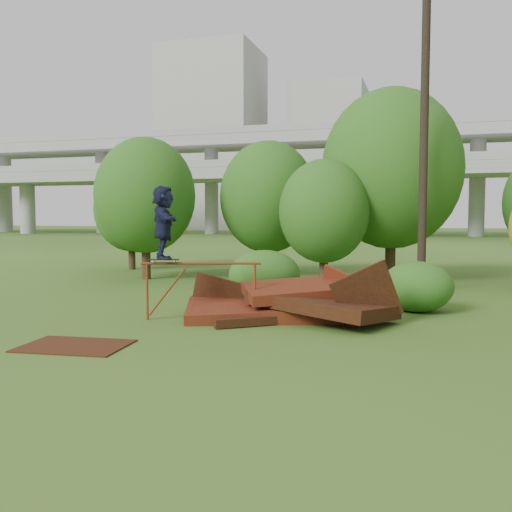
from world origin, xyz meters
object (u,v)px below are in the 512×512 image
(skater, at_px, (163,222))
(utility_pole, at_px, (424,131))
(scrap_pile, at_px, (288,304))
(flat_plate, at_px, (75,346))

(skater, bearing_deg, utility_pole, -69.15)
(scrap_pile, xyz_separation_m, flat_plate, (-3.31, -4.34, -0.34))
(scrap_pile, height_order, flat_plate, scrap_pile)
(skater, relative_size, utility_pole, 0.17)
(scrap_pile, distance_m, skater, 3.75)
(flat_plate, bearing_deg, utility_pole, 58.26)
(utility_pole, bearing_deg, scrap_pile, -117.33)
(skater, height_order, utility_pole, utility_pole)
(utility_pole, bearing_deg, skater, -129.95)
(flat_plate, xyz_separation_m, utility_pole, (6.47, 10.46, 5.42))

